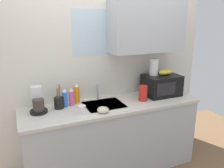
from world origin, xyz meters
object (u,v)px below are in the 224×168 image
mug_white (82,110)px  small_bowl (103,110)px  coffee_maker (38,103)px  dish_soap_bottle_blue (65,98)px  dish_soap_bottle_orange (77,94)px  cereal_canister (143,93)px  dish_soap_bottle_pink (72,97)px  banana_bunch (165,72)px  paper_towel_roll (154,67)px  microwave (161,85)px  utensil_crock (59,102)px

mug_white → small_bowl: 0.23m
coffee_maker → dish_soap_bottle_blue: 0.31m
dish_soap_bottle_orange → cereal_canister: dish_soap_bottle_orange is taller
dish_soap_bottle_pink → dish_soap_bottle_blue: bearing=-174.1°
coffee_maker → dish_soap_bottle_orange: (0.46, 0.09, 0.01)m
dish_soap_bottle_pink → small_bowl: (0.26, -0.35, -0.07)m
banana_bunch → coffee_maker: size_ratio=0.71×
dish_soap_bottle_pink → small_bowl: size_ratio=1.63×
paper_towel_roll → dish_soap_bottle_blue: bearing=178.0°
microwave → coffee_maker: (-1.58, 0.06, -0.03)m
dish_soap_bottle_blue → utensil_crock: (-0.08, -0.02, -0.03)m
dish_soap_bottle_pink → cereal_canister: dish_soap_bottle_pink is taller
small_bowl → paper_towel_roll: bearing=19.8°
microwave → coffee_maker: bearing=177.8°
microwave → banana_bunch: size_ratio=2.30×
dish_soap_bottle_orange → dish_soap_bottle_blue: size_ratio=1.14×
microwave → small_bowl: bearing=-165.1°
mug_white → dish_soap_bottle_blue: bearing=112.7°
dish_soap_bottle_pink → banana_bunch: bearing=-4.6°
microwave → dish_soap_bottle_blue: microwave is taller
banana_bunch → dish_soap_bottle_orange: banana_bunch is taller
dish_soap_bottle_blue → cereal_canister: 0.95m
dish_soap_bottle_pink → utensil_crock: size_ratio=0.71×
dish_soap_bottle_blue → cereal_canister: bearing=-11.6°
dish_soap_bottle_blue → utensil_crock: 0.08m
cereal_canister → small_bowl: size_ratio=1.49×
microwave → cereal_canister: 0.36m
coffee_maker → dish_soap_bottle_orange: size_ratio=1.14×
dish_soap_bottle_pink → mug_white: (0.04, -0.29, -0.05)m
mug_white → small_bowl: mug_white is taller
dish_soap_bottle_blue → cereal_canister: dish_soap_bottle_blue is taller
coffee_maker → small_bowl: bearing=-25.6°
dish_soap_bottle_pink → small_bowl: 0.44m
microwave → banana_bunch: (0.05, 0.00, 0.17)m
cereal_canister → banana_bunch: bearing=14.4°
microwave → dish_soap_bottle_pink: (-1.19, 0.10, -0.04)m
paper_towel_roll → small_bowl: size_ratio=1.69×
coffee_maker → dish_soap_bottle_orange: coffee_maker is taller
microwave → dish_soap_bottle_blue: 1.27m
banana_bunch → coffee_maker: bearing=177.9°
paper_towel_roll → mug_white: bearing=-167.2°
coffee_maker → utensil_crock: size_ratio=0.94×
cereal_canister → small_bowl: 0.62m
paper_towel_roll → small_bowl: (-0.83, -0.30, -0.35)m
dish_soap_bottle_orange → dish_soap_bottle_blue: 0.17m
paper_towel_roll → mug_white: size_ratio=2.32×
microwave → dish_soap_bottle_pink: bearing=175.2°
dish_soap_bottle_blue → mug_white: bearing=-67.3°
dish_soap_bottle_orange → paper_towel_roll: bearing=-5.4°
utensil_crock → dish_soap_bottle_orange: bearing=18.1°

